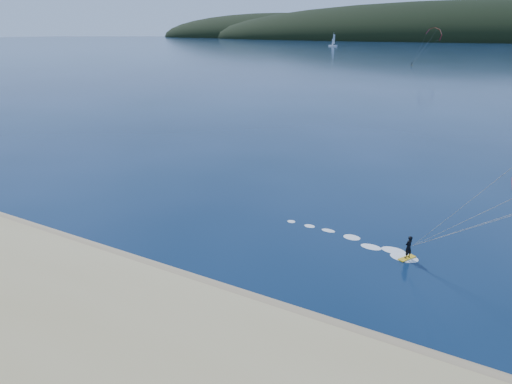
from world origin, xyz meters
TOP-DOWN VIEW (x-y plane):
  - ground at (0.00, 0.00)m, footprint 1800.00×1800.00m
  - wet_sand at (0.00, 4.50)m, footprint 220.00×2.50m
  - headland at (0.63, 745.28)m, footprint 1200.00×310.00m
  - kitesurfer_far at (-10.58, 193.88)m, footprint 12.28×6.16m
  - sailboat at (-128.63, 404.44)m, footprint 9.14×5.65m

SIDE VIEW (x-z plane):
  - ground at x=0.00m, z-range 0.00..0.00m
  - headland at x=0.63m, z-range -70.00..70.00m
  - wet_sand at x=0.00m, z-range 0.00..0.10m
  - sailboat at x=-128.63m, z-range -5.42..7.30m
  - kitesurfer_far at x=-10.58m, z-range 4.58..20.70m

